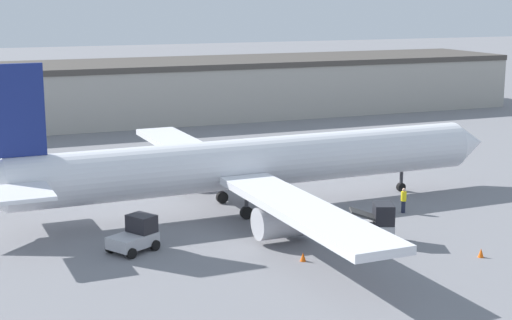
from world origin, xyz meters
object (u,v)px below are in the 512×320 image
(belt_loader_truck, at_px, (375,225))
(safety_cone_near, at_px, (303,257))
(airplane, at_px, (243,165))
(baggage_tug, at_px, (136,235))
(safety_cone_far, at_px, (481,253))
(ground_crew_worker, at_px, (404,200))

(belt_loader_truck, xyz_separation_m, safety_cone_near, (-5.83, -1.68, -0.87))
(airplane, height_order, baggage_tug, airplane)
(baggage_tug, distance_m, safety_cone_near, 10.42)
(safety_cone_near, bearing_deg, airplane, 85.88)
(airplane, xyz_separation_m, safety_cone_near, (-0.87, -12.03, -3.09))
(belt_loader_truck, distance_m, safety_cone_far, 6.75)
(baggage_tug, distance_m, safety_cone_far, 20.99)
(airplane, bearing_deg, belt_loader_truck, -66.12)
(baggage_tug, xyz_separation_m, belt_loader_truck, (14.53, -4.01, 0.17))
(airplane, relative_size, safety_cone_near, 77.12)
(safety_cone_far, bearing_deg, airplane, 121.28)
(airplane, distance_m, safety_cone_near, 12.45)
(safety_cone_near, bearing_deg, baggage_tug, 146.81)
(ground_crew_worker, height_order, belt_loader_truck, belt_loader_truck)
(airplane, distance_m, safety_cone_far, 18.28)
(belt_loader_truck, bearing_deg, baggage_tug, -173.20)
(ground_crew_worker, distance_m, belt_loader_truck, 7.56)
(airplane, relative_size, ground_crew_worker, 23.10)
(ground_crew_worker, xyz_separation_m, baggage_tug, (-20.00, -1.20, 0.00))
(airplane, height_order, ground_crew_worker, airplane)
(ground_crew_worker, distance_m, safety_cone_near, 13.26)
(safety_cone_far, bearing_deg, baggage_tug, 154.42)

